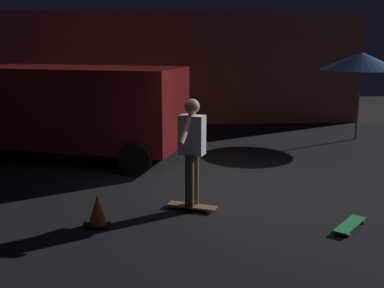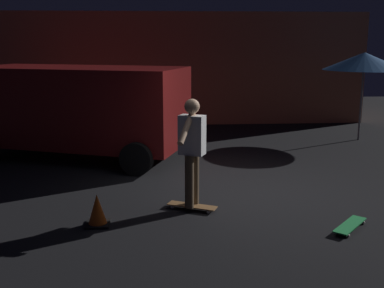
# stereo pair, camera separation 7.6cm
# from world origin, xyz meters

# --- Properties ---
(ground_plane) EXTENTS (28.00, 28.00, 0.00)m
(ground_plane) POSITION_xyz_m (0.00, 0.00, 0.00)
(ground_plane) COLOR black
(low_building) EXTENTS (12.64, 3.79, 3.46)m
(low_building) POSITION_xyz_m (-1.33, 8.77, 1.73)
(low_building) COLOR #B76B4C
(low_building) RESTS_ON ground_plane
(parked_van) EXTENTS (4.97, 3.48, 2.03)m
(parked_van) POSITION_xyz_m (-3.28, 2.75, 1.16)
(parked_van) COLOR maroon
(parked_van) RESTS_ON ground_plane
(patio_umbrella) EXTENTS (2.10, 2.10, 2.30)m
(patio_umbrella) POSITION_xyz_m (3.79, 4.26, 2.07)
(patio_umbrella) COLOR slate
(patio_umbrella) RESTS_ON ground_plane
(skateboard_ridden) EXTENTS (0.79, 0.52, 0.07)m
(skateboard_ridden) POSITION_xyz_m (-1.01, -0.79, 0.06)
(skateboard_ridden) COLOR olive
(skateboard_ridden) RESTS_ON ground_plane
(skateboard_spare) EXTENTS (0.67, 0.71, 0.07)m
(skateboard_spare) POSITION_xyz_m (1.15, -1.72, 0.06)
(skateboard_spare) COLOR green
(skateboard_spare) RESTS_ON ground_plane
(skater) EXTENTS (0.50, 0.93, 1.67)m
(skater) POSITION_xyz_m (-1.01, -0.79, 1.04)
(skater) COLOR brown
(skater) RESTS_ON skateboard_ridden
(traffic_cone) EXTENTS (0.34, 0.34, 0.46)m
(traffic_cone) POSITION_xyz_m (-2.40, -1.33, 0.21)
(traffic_cone) COLOR black
(traffic_cone) RESTS_ON ground_plane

